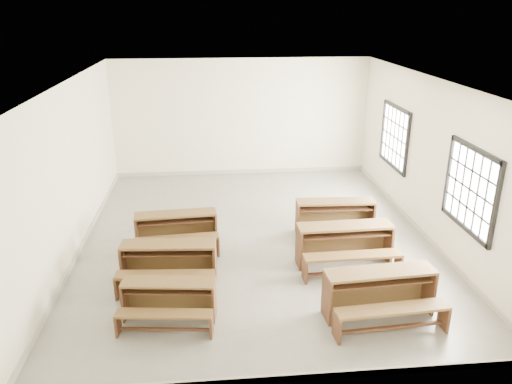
{
  "coord_description": "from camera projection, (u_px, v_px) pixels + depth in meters",
  "views": [
    {
      "loc": [
        -0.89,
        -9.29,
        4.5
      ],
      "look_at": [
        0.0,
        0.0,
        1.0
      ],
      "focal_mm": 35.0,
      "sensor_mm": 36.0,
      "label": 1
    }
  ],
  "objects": [
    {
      "name": "desk_set_4",
      "position": [
        345.0,
        242.0,
        9.07
      ],
      "size": [
        1.76,
        0.94,
        0.78
      ],
      "rotation": [
        0.0,
        0.0,
        0.03
      ],
      "color": "brown",
      "rests_on": "ground"
    },
    {
      "name": "desk_set_1",
      "position": [
        169.0,
        261.0,
        8.49
      ],
      "size": [
        1.67,
        0.95,
        0.72
      ],
      "rotation": [
        0.0,
        0.0,
        -0.07
      ],
      "color": "brown",
      "rests_on": "ground"
    },
    {
      "name": "desk_set_0",
      "position": [
        169.0,
        298.0,
        7.5
      ],
      "size": [
        1.47,
        0.88,
        0.63
      ],
      "rotation": [
        0.0,
        0.0,
        -0.12
      ],
      "color": "brown",
      "rests_on": "ground"
    },
    {
      "name": "room",
      "position": [
        261.0,
        136.0,
        9.57
      ],
      "size": [
        8.5,
        8.5,
        3.2
      ],
      "color": "gray",
      "rests_on": "ground"
    },
    {
      "name": "desk_set_3",
      "position": [
        380.0,
        291.0,
        7.56
      ],
      "size": [
        1.74,
        0.99,
        0.76
      ],
      "rotation": [
        0.0,
        0.0,
        0.07
      ],
      "color": "brown",
      "rests_on": "ground"
    },
    {
      "name": "desk_set_2",
      "position": [
        176.0,
        228.0,
        9.76
      ],
      "size": [
        1.64,
        0.93,
        0.71
      ],
      "rotation": [
        0.0,
        0.0,
        0.07
      ],
      "color": "brown",
      "rests_on": "ground"
    },
    {
      "name": "desk_set_5",
      "position": [
        335.0,
        215.0,
        10.33
      ],
      "size": [
        1.65,
        0.91,
        0.73
      ],
      "rotation": [
        0.0,
        0.0,
        -0.04
      ],
      "color": "brown",
      "rests_on": "ground"
    }
  ]
}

